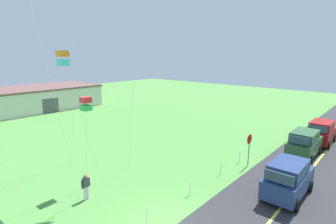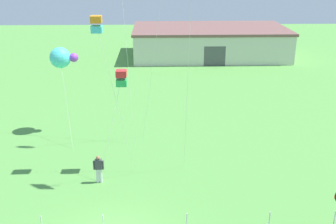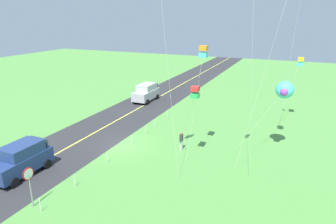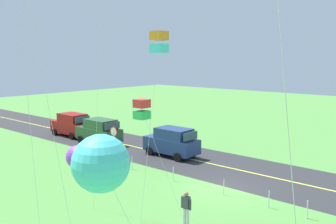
# 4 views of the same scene
# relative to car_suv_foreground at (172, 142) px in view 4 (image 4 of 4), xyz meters

# --- Properties ---
(ground_plane) EXTENTS (120.00, 120.00, 0.10)m
(ground_plane) POSITION_rel_car_suv_foreground_xyz_m (-7.19, 3.79, -1.20)
(ground_plane) COLOR #549342
(asphalt_road) EXTENTS (120.00, 7.00, 0.00)m
(asphalt_road) POSITION_rel_car_suv_foreground_xyz_m (-7.19, -0.21, -1.15)
(asphalt_road) COLOR #2D2D30
(asphalt_road) RESTS_ON ground
(road_centre_stripe) EXTENTS (120.00, 0.16, 0.00)m
(road_centre_stripe) POSITION_rel_car_suv_foreground_xyz_m (-7.19, -0.21, -1.15)
(road_centre_stripe) COLOR #E5E04C
(road_centre_stripe) RESTS_ON asphalt_road
(car_suv_foreground) EXTENTS (4.40, 2.12, 2.24)m
(car_suv_foreground) POSITION_rel_car_suv_foreground_xyz_m (0.00, 0.00, 0.00)
(car_suv_foreground) COLOR navy
(car_suv_foreground) RESTS_ON ground
(car_parked_east_far) EXTENTS (4.40, 2.12, 2.24)m
(car_parked_east_far) POSITION_rel_car_suv_foreground_xyz_m (12.33, 0.70, 0.00)
(car_parked_east_far) COLOR maroon
(car_parked_east_far) RESTS_ON ground
(car_parked_east_near) EXTENTS (4.40, 2.12, 2.24)m
(car_parked_east_near) POSITION_rel_car_suv_foreground_xyz_m (7.64, 1.03, 0.00)
(car_parked_east_near) COLOR #2D5633
(car_parked_east_near) RESTS_ON ground
(stop_sign) EXTENTS (0.76, 0.08, 2.56)m
(stop_sign) POSITION_rel_car_suv_foreground_xyz_m (2.59, 3.70, 0.65)
(stop_sign) COLOR gray
(stop_sign) RESTS_ON ground
(person_adult_near) EXTENTS (0.58, 0.22, 1.60)m
(person_adult_near) POSITION_rel_car_suv_foreground_xyz_m (-8.34, 8.87, -0.29)
(person_adult_near) COLOR silver
(person_adult_near) RESTS_ON ground
(kite_red_low) EXTENTS (1.57, 1.81, 5.89)m
(kite_red_low) POSITION_rel_car_suv_foreground_xyz_m (-7.06, 10.39, 4.29)
(kite_red_low) COLOR silver
(kite_red_low) RESTS_ON ground
(kite_yellow_high) EXTENTS (1.90, 3.90, 5.90)m
(kite_yellow_high) POSITION_rel_car_suv_foreground_xyz_m (-11.52, 16.32, 4.04)
(kite_yellow_high) COLOR silver
(kite_yellow_high) RESTS_ON ground
(kite_orange_near) EXTENTS (2.02, 0.85, 8.71)m
(kite_orange_near) POSITION_rel_car_suv_foreground_xyz_m (-8.23, 10.56, 7.10)
(kite_orange_near) COLOR silver
(kite_orange_near) RESTS_ON ground
(fence_post_1) EXTENTS (0.05, 0.05, 0.90)m
(fence_post_1) POSITION_rel_car_suv_foreground_xyz_m (-12.31, 4.49, -0.70)
(fence_post_1) COLOR silver
(fence_post_1) RESTS_ON ground
(fence_post_2) EXTENTS (0.05, 0.05, 0.90)m
(fence_post_2) POSITION_rel_car_suv_foreground_xyz_m (-10.33, 4.49, -0.70)
(fence_post_2) COLOR silver
(fence_post_2) RESTS_ON ground
(fence_post_3) EXTENTS (0.05, 0.05, 0.90)m
(fence_post_3) POSITION_rel_car_suv_foreground_xyz_m (-7.61, 4.49, -0.70)
(fence_post_3) COLOR silver
(fence_post_3) RESTS_ON ground
(fence_post_4) EXTENTS (0.05, 0.05, 0.90)m
(fence_post_4) POSITION_rel_car_suv_foreground_xyz_m (-3.90, 4.49, -0.70)
(fence_post_4) COLOR silver
(fence_post_4) RESTS_ON ground
(fence_post_5) EXTENTS (0.05, 0.05, 0.90)m
(fence_post_5) POSITION_rel_car_suv_foreground_xyz_m (-0.18, 4.49, -0.70)
(fence_post_5) COLOR silver
(fence_post_5) RESTS_ON ground
(fence_post_6) EXTENTS (0.05, 0.05, 0.90)m
(fence_post_6) POSITION_rel_car_suv_foreground_xyz_m (2.77, 4.49, -0.70)
(fence_post_6) COLOR silver
(fence_post_6) RESTS_ON ground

